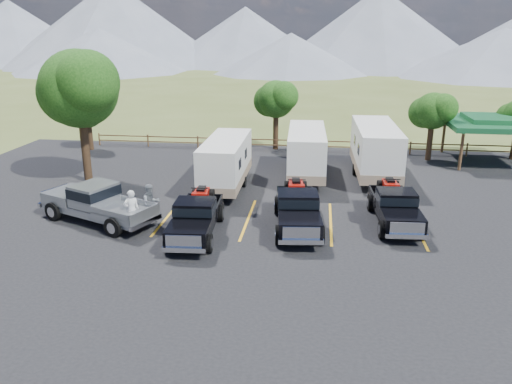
# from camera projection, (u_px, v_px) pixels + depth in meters

# --- Properties ---
(ground) EXTENTS (320.00, 320.00, 0.00)m
(ground) POSITION_uv_depth(u_px,v_px,m) (283.00, 257.00, 20.36)
(ground) COLOR #4E5A26
(ground) RESTS_ON ground
(asphalt_lot) EXTENTS (44.00, 34.00, 0.04)m
(asphalt_lot) POSITION_uv_depth(u_px,v_px,m) (288.00, 229.00, 23.18)
(asphalt_lot) COLOR black
(asphalt_lot) RESTS_ON ground
(stall_lines) EXTENTS (12.12, 5.50, 0.01)m
(stall_lines) POSITION_uv_depth(u_px,v_px,m) (289.00, 221.00, 24.11)
(stall_lines) COLOR gold
(stall_lines) RESTS_ON asphalt_lot
(tree_big_nw) EXTENTS (5.54, 5.18, 7.84)m
(tree_big_nw) POSITION_uv_depth(u_px,v_px,m) (78.00, 89.00, 28.61)
(tree_big_nw) COLOR black
(tree_big_nw) RESTS_ON ground
(tree_ne_a) EXTENTS (3.11, 2.92, 4.76)m
(tree_ne_a) POSITION_uv_depth(u_px,v_px,m) (433.00, 111.00, 34.22)
(tree_ne_a) COLOR black
(tree_ne_a) RESTS_ON ground
(tree_north) EXTENTS (3.46, 3.24, 5.25)m
(tree_north) POSITION_uv_depth(u_px,v_px,m) (276.00, 99.00, 37.32)
(tree_north) COLOR black
(tree_north) RESTS_ON ground
(tree_nw_small) EXTENTS (2.59, 2.43, 3.85)m
(tree_nw_small) POSITION_uv_depth(u_px,v_px,m) (88.00, 114.00, 37.44)
(tree_nw_small) COLOR black
(tree_nw_small) RESTS_ON ground
(rail_fence) EXTENTS (36.12, 0.12, 1.00)m
(rail_fence) POSITION_uv_depth(u_px,v_px,m) (328.00, 145.00, 37.36)
(rail_fence) COLOR brown
(rail_fence) RESTS_ON ground
(pavilion) EXTENTS (6.20, 6.20, 3.22)m
(pavilion) POSITION_uv_depth(u_px,v_px,m) (493.00, 123.00, 33.94)
(pavilion) COLOR brown
(pavilion) RESTS_ON ground
(mountain_range) EXTENTS (209.00, 71.00, 20.00)m
(mountain_range) POSITION_uv_depth(u_px,v_px,m) (285.00, 32.00, 118.65)
(mountain_range) COLOR slate
(mountain_range) RESTS_ON ground
(rig_left) EXTENTS (2.22, 5.66, 1.86)m
(rig_left) POSITION_uv_depth(u_px,v_px,m) (196.00, 215.00, 22.31)
(rig_left) COLOR black
(rig_left) RESTS_ON asphalt_lot
(rig_center) EXTENTS (2.54, 6.06, 1.97)m
(rig_center) POSITION_uv_depth(u_px,v_px,m) (297.00, 208.00, 23.13)
(rig_center) COLOR black
(rig_center) RESTS_ON asphalt_lot
(rig_right) EXTENTS (2.21, 5.68, 1.87)m
(rig_right) POSITION_uv_depth(u_px,v_px,m) (395.00, 205.00, 23.60)
(rig_right) COLOR black
(rig_right) RESTS_ON asphalt_lot
(trailer_left) EXTENTS (2.23, 8.27, 2.88)m
(trailer_left) POSITION_uv_depth(u_px,v_px,m) (226.00, 163.00, 28.64)
(trailer_left) COLOR white
(trailer_left) RESTS_ON asphalt_lot
(trailer_center) EXTENTS (2.46, 8.58, 2.98)m
(trailer_center) POSITION_uv_depth(u_px,v_px,m) (306.00, 153.00, 30.74)
(trailer_center) COLOR white
(trailer_center) RESTS_ON asphalt_lot
(trailer_right) EXTENTS (2.59, 9.32, 3.24)m
(trailer_right) POSITION_uv_depth(u_px,v_px,m) (375.00, 150.00, 30.75)
(trailer_right) COLOR white
(trailer_right) RESTS_ON asphalt_lot
(pickup_silver) EXTENTS (6.52, 4.28, 1.87)m
(pickup_silver) POSITION_uv_depth(u_px,v_px,m) (97.00, 203.00, 23.70)
(pickup_silver) COLOR gray
(pickup_silver) RESTS_ON asphalt_lot
(person_a) EXTENTS (0.83, 0.74, 1.90)m
(person_a) POSITION_uv_depth(u_px,v_px,m) (132.00, 210.00, 22.84)
(person_a) COLOR silver
(person_a) RESTS_ON asphalt_lot
(person_b) EXTENTS (1.16, 1.17, 1.90)m
(person_b) POSITION_uv_depth(u_px,v_px,m) (151.00, 204.00, 23.65)
(person_b) COLOR slate
(person_b) RESTS_ON asphalt_lot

